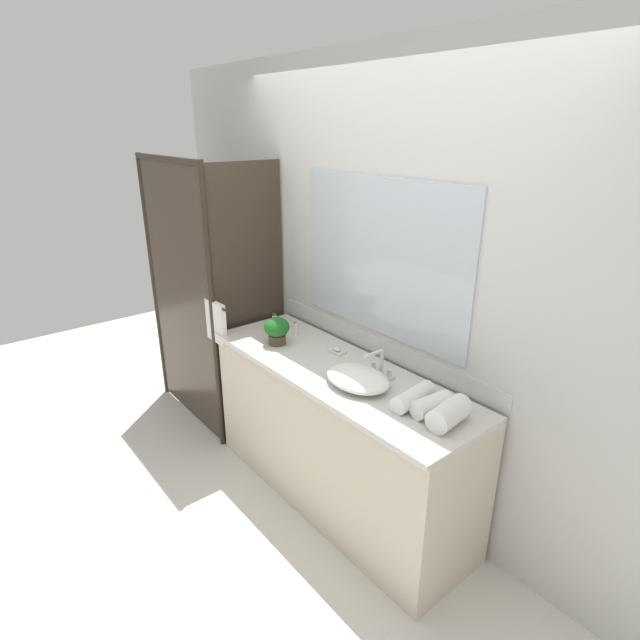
{
  "coord_description": "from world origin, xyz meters",
  "views": [
    {
      "loc": [
        1.94,
        -1.69,
        2.2
      ],
      "look_at": [
        -0.15,
        0.0,
        1.15
      ],
      "focal_mm": 28.35,
      "sensor_mm": 36.0,
      "label": 1
    }
  ],
  "objects_px": {
    "sink_basin": "(357,378)",
    "amenity_bottle_body_wash": "(274,319)",
    "faucet": "(380,367)",
    "rolled_towel_far_edge": "(413,397)",
    "amenity_bottle_conditioner": "(295,328)",
    "rolled_towel_middle": "(432,405)",
    "rolled_towel_near_edge": "(449,414)",
    "potted_plant": "(277,329)",
    "amenity_bottle_lotion": "(278,328)",
    "soap_dish": "(337,350)"
  },
  "relations": [
    {
      "from": "faucet",
      "to": "rolled_towel_far_edge",
      "type": "height_order",
      "value": "faucet"
    },
    {
      "from": "potted_plant",
      "to": "sink_basin",
      "type": "bearing_deg",
      "value": 1.84
    },
    {
      "from": "rolled_towel_near_edge",
      "to": "faucet",
      "type": "bearing_deg",
      "value": 169.38
    },
    {
      "from": "amenity_bottle_conditioner",
      "to": "soap_dish",
      "type": "bearing_deg",
      "value": 4.27
    },
    {
      "from": "amenity_bottle_lotion",
      "to": "rolled_towel_near_edge",
      "type": "height_order",
      "value": "rolled_towel_near_edge"
    },
    {
      "from": "sink_basin",
      "to": "rolled_towel_middle",
      "type": "distance_m",
      "value": 0.44
    },
    {
      "from": "faucet",
      "to": "rolled_towel_far_edge",
      "type": "xyz_separation_m",
      "value": [
        0.32,
        -0.1,
        -0.01
      ]
    },
    {
      "from": "sink_basin",
      "to": "amenity_bottle_body_wash",
      "type": "height_order",
      "value": "sink_basin"
    },
    {
      "from": "rolled_towel_near_edge",
      "to": "rolled_towel_middle",
      "type": "xyz_separation_m",
      "value": [
        -0.11,
        0.01,
        -0.01
      ]
    },
    {
      "from": "amenity_bottle_lotion",
      "to": "rolled_towel_far_edge",
      "type": "xyz_separation_m",
      "value": [
        1.17,
        -0.0,
        0.01
      ]
    },
    {
      "from": "soap_dish",
      "to": "amenity_bottle_conditioner",
      "type": "height_order",
      "value": "amenity_bottle_conditioner"
    },
    {
      "from": "rolled_towel_far_edge",
      "to": "amenity_bottle_conditioner",
      "type": "bearing_deg",
      "value": 175.61
    },
    {
      "from": "potted_plant",
      "to": "rolled_towel_near_edge",
      "type": "xyz_separation_m",
      "value": [
        1.26,
        0.09,
        -0.04
      ]
    },
    {
      "from": "sink_basin",
      "to": "faucet",
      "type": "distance_m",
      "value": 0.17
    },
    {
      "from": "rolled_towel_near_edge",
      "to": "rolled_towel_middle",
      "type": "relative_size",
      "value": 1.1
    },
    {
      "from": "potted_plant",
      "to": "rolled_towel_far_edge",
      "type": "relative_size",
      "value": 0.68
    },
    {
      "from": "faucet",
      "to": "potted_plant",
      "type": "xyz_separation_m",
      "value": [
        -0.71,
        -0.19,
        0.04
      ]
    },
    {
      "from": "rolled_towel_far_edge",
      "to": "rolled_towel_near_edge",
      "type": "bearing_deg",
      "value": -1.54
    },
    {
      "from": "faucet",
      "to": "amenity_bottle_body_wash",
      "type": "distance_m",
      "value": 1.01
    },
    {
      "from": "amenity_bottle_conditioner",
      "to": "amenity_bottle_body_wash",
      "type": "distance_m",
      "value": 0.24
    },
    {
      "from": "amenity_bottle_lotion",
      "to": "amenity_bottle_body_wash",
      "type": "bearing_deg",
      "value": 152.21
    },
    {
      "from": "amenity_bottle_lotion",
      "to": "amenity_bottle_body_wash",
      "type": "xyz_separation_m",
      "value": [
        -0.16,
        0.09,
        -0.0
      ]
    },
    {
      "from": "faucet",
      "to": "amenity_bottle_body_wash",
      "type": "bearing_deg",
      "value": -179.44
    },
    {
      "from": "amenity_bottle_lotion",
      "to": "rolled_towel_middle",
      "type": "xyz_separation_m",
      "value": [
        1.28,
        0.01,
        0.01
      ]
    },
    {
      "from": "rolled_towel_near_edge",
      "to": "soap_dish",
      "type": "bearing_deg",
      "value": 172.68
    },
    {
      "from": "faucet",
      "to": "amenity_bottle_body_wash",
      "type": "xyz_separation_m",
      "value": [
        -1.01,
        -0.01,
        -0.02
      ]
    },
    {
      "from": "soap_dish",
      "to": "rolled_towel_near_edge",
      "type": "relative_size",
      "value": 0.45
    },
    {
      "from": "faucet",
      "to": "sink_basin",
      "type": "bearing_deg",
      "value": -90.0
    },
    {
      "from": "rolled_towel_near_edge",
      "to": "rolled_towel_far_edge",
      "type": "xyz_separation_m",
      "value": [
        -0.22,
        0.01,
        -0.01
      ]
    },
    {
      "from": "amenity_bottle_conditioner",
      "to": "rolled_towel_middle",
      "type": "height_order",
      "value": "rolled_towel_middle"
    },
    {
      "from": "amenity_bottle_lotion",
      "to": "amenity_bottle_body_wash",
      "type": "distance_m",
      "value": 0.18
    },
    {
      "from": "sink_basin",
      "to": "rolled_towel_near_edge",
      "type": "bearing_deg",
      "value": 6.99
    },
    {
      "from": "potted_plant",
      "to": "rolled_towel_far_edge",
      "type": "xyz_separation_m",
      "value": [
        1.04,
        0.1,
        -0.05
      ]
    },
    {
      "from": "sink_basin",
      "to": "amenity_bottle_body_wash",
      "type": "xyz_separation_m",
      "value": [
        -1.01,
        0.16,
        -0.01
      ]
    },
    {
      "from": "amenity_bottle_conditioner",
      "to": "faucet",
      "type": "bearing_deg",
      "value": 0.91
    },
    {
      "from": "faucet",
      "to": "amenity_bottle_conditioner",
      "type": "bearing_deg",
      "value": -179.09
    },
    {
      "from": "amenity_bottle_body_wash",
      "to": "rolled_towel_middle",
      "type": "distance_m",
      "value": 1.45
    },
    {
      "from": "potted_plant",
      "to": "amenity_bottle_body_wash",
      "type": "bearing_deg",
      "value": 148.51
    },
    {
      "from": "faucet",
      "to": "amenity_bottle_conditioner",
      "type": "height_order",
      "value": "faucet"
    },
    {
      "from": "amenity_bottle_body_wash",
      "to": "faucet",
      "type": "bearing_deg",
      "value": 0.56
    },
    {
      "from": "sink_basin",
      "to": "amenity_bottle_conditioner",
      "type": "height_order",
      "value": "amenity_bottle_conditioner"
    },
    {
      "from": "amenity_bottle_conditioner",
      "to": "sink_basin",
      "type": "bearing_deg",
      "value": -11.5
    },
    {
      "from": "potted_plant",
      "to": "rolled_towel_near_edge",
      "type": "distance_m",
      "value": 1.26
    },
    {
      "from": "faucet",
      "to": "amenity_bottle_conditioner",
      "type": "xyz_separation_m",
      "value": [
        -0.77,
        -0.01,
        -0.01
      ]
    },
    {
      "from": "sink_basin",
      "to": "rolled_towel_near_edge",
      "type": "xyz_separation_m",
      "value": [
        0.54,
        0.07,
        0.02
      ]
    },
    {
      "from": "amenity_bottle_conditioner",
      "to": "rolled_towel_near_edge",
      "type": "xyz_separation_m",
      "value": [
        1.31,
        -0.09,
        0.01
      ]
    },
    {
      "from": "faucet",
      "to": "amenity_bottle_body_wash",
      "type": "height_order",
      "value": "faucet"
    },
    {
      "from": "potted_plant",
      "to": "faucet",
      "type": "bearing_deg",
      "value": 14.97
    },
    {
      "from": "potted_plant",
      "to": "rolled_towel_near_edge",
      "type": "bearing_deg",
      "value": 4.07
    },
    {
      "from": "rolled_towel_near_edge",
      "to": "rolled_towel_far_edge",
      "type": "bearing_deg",
      "value": 178.46
    }
  ]
}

